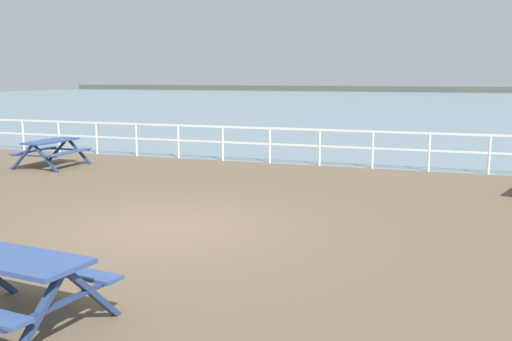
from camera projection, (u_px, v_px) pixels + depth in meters
The scene contains 6 objects.
ground_plane at pixel (168, 232), 10.15m from camera, with size 30.00×24.00×0.20m, color brown.
sea_band at pixel (419, 102), 59.06m from camera, with size 142.00×90.00×0.01m, color gray.
distant_shoreline at pixel (440, 92), 98.94m from camera, with size 142.00×6.00×1.80m, color #4C4C47.
seaward_railing at pixel (294, 140), 17.20m from camera, with size 23.07×0.07×1.08m.
picnic_table_near_right at pixel (51, 147), 16.76m from camera, with size 1.61×1.86×0.80m.
picnic_table_far_left at pixel (7, 274), 5.98m from camera, with size 1.94×1.70×0.80m.
Camera 1 is at (4.81, -8.73, 2.58)m, focal length 40.99 mm.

